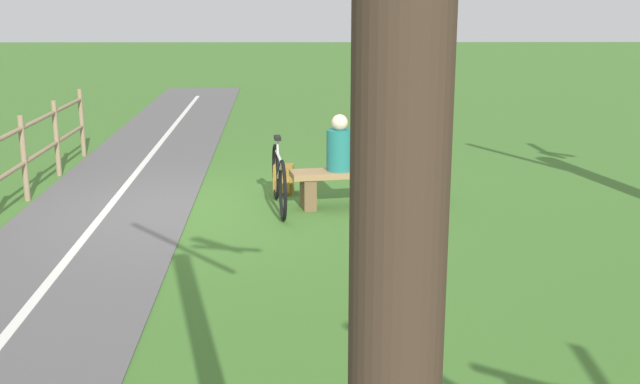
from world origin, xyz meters
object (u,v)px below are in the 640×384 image
bench (357,181)px  bicycle (279,179)px  person_seated (340,146)px  backpack (284,180)px  tree_far_left (434,120)px

bench → bicycle: bicycle is taller
person_seated → backpack: bearing=-53.7°
bicycle → backpack: size_ratio=4.35×
tree_far_left → person_seated: bearing=-90.9°
person_seated → backpack: person_seated is taller
backpack → tree_far_left: tree_far_left is taller
bicycle → tree_far_left: bearing=-2.8°
bench → backpack: size_ratio=4.29×
person_seated → bicycle: size_ratio=0.41×
bench → tree_far_left: bearing=76.7°
bicycle → backpack: (-0.03, -0.80, -0.19)m
person_seated → tree_far_left: tree_far_left is taller
bench → backpack: bearing=-44.4°
bench → bicycle: 1.03m
person_seated → tree_far_left: 8.66m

